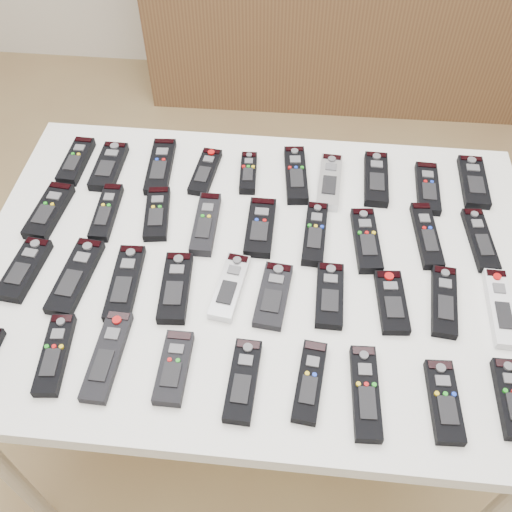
# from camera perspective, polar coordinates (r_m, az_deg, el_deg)

# --- Properties ---
(ground) EXTENTS (4.00, 4.00, 0.00)m
(ground) POSITION_cam_1_polar(r_m,az_deg,el_deg) (1.95, 1.59, -14.66)
(ground) COLOR #9B774E
(ground) RESTS_ON ground
(table) EXTENTS (1.25, 0.88, 0.78)m
(table) POSITION_cam_1_polar(r_m,az_deg,el_deg) (1.31, -0.00, -2.18)
(table) COLOR white
(table) RESTS_ON ground
(sideboard) EXTENTS (1.83, 0.41, 0.91)m
(sideboard) POSITION_cam_1_polar(r_m,az_deg,el_deg) (2.92, 8.58, 23.18)
(sideboard) COLOR #533521
(sideboard) RESTS_ON ground
(remote_0) EXTENTS (0.05, 0.17, 0.02)m
(remote_0) POSITION_cam_1_polar(r_m,az_deg,el_deg) (1.55, -17.54, 9.06)
(remote_0) COLOR black
(remote_0) RESTS_ON table
(remote_1) EXTENTS (0.06, 0.17, 0.02)m
(remote_1) POSITION_cam_1_polar(r_m,az_deg,el_deg) (1.52, -14.50, 8.67)
(remote_1) COLOR black
(remote_1) RESTS_ON table
(remote_2) EXTENTS (0.07, 0.20, 0.02)m
(remote_2) POSITION_cam_1_polar(r_m,az_deg,el_deg) (1.49, -9.54, 8.85)
(remote_2) COLOR black
(remote_2) RESTS_ON table
(remote_3) EXTENTS (0.07, 0.17, 0.02)m
(remote_3) POSITION_cam_1_polar(r_m,az_deg,el_deg) (1.46, -5.09, 8.40)
(remote_3) COLOR black
(remote_3) RESTS_ON table
(remote_4) EXTENTS (0.05, 0.14, 0.02)m
(remote_4) POSITION_cam_1_polar(r_m,az_deg,el_deg) (1.45, -0.78, 8.31)
(remote_4) COLOR black
(remote_4) RESTS_ON table
(remote_5) EXTENTS (0.07, 0.20, 0.02)m
(remote_5) POSITION_cam_1_polar(r_m,az_deg,el_deg) (1.45, 4.01, 8.11)
(remote_5) COLOR black
(remote_5) RESTS_ON table
(remote_6) EXTENTS (0.06, 0.19, 0.02)m
(remote_6) POSITION_cam_1_polar(r_m,az_deg,el_deg) (1.44, 7.35, 7.37)
(remote_6) COLOR #B7B7BC
(remote_6) RESTS_ON table
(remote_7) EXTENTS (0.06, 0.18, 0.02)m
(remote_7) POSITION_cam_1_polar(r_m,az_deg,el_deg) (1.47, 11.91, 7.56)
(remote_7) COLOR black
(remote_7) RESTS_ON table
(remote_8) EXTENTS (0.06, 0.17, 0.02)m
(remote_8) POSITION_cam_1_polar(r_m,az_deg,el_deg) (1.47, 16.79, 6.51)
(remote_8) COLOR black
(remote_8) RESTS_ON table
(remote_9) EXTENTS (0.06, 0.18, 0.02)m
(remote_9) POSITION_cam_1_polar(r_m,az_deg,el_deg) (1.53, 20.93, 6.96)
(remote_9) COLOR black
(remote_9) RESTS_ON table
(remote_10) EXTENTS (0.07, 0.18, 0.02)m
(remote_10) POSITION_cam_1_polar(r_m,az_deg,el_deg) (1.44, -19.99, 4.26)
(remote_10) COLOR black
(remote_10) RESTS_ON table
(remote_11) EXTENTS (0.05, 0.17, 0.02)m
(remote_11) POSITION_cam_1_polar(r_m,az_deg,el_deg) (1.40, -14.74, 4.28)
(remote_11) COLOR black
(remote_11) RESTS_ON table
(remote_12) EXTENTS (0.08, 0.17, 0.02)m
(remote_12) POSITION_cam_1_polar(r_m,az_deg,el_deg) (1.37, -9.87, 4.22)
(remote_12) COLOR black
(remote_12) RESTS_ON table
(remote_13) EXTENTS (0.05, 0.18, 0.02)m
(remote_13) POSITION_cam_1_polar(r_m,az_deg,el_deg) (1.33, -5.05, 3.23)
(remote_13) COLOR black
(remote_13) RESTS_ON table
(remote_14) EXTENTS (0.06, 0.17, 0.02)m
(remote_14) POSITION_cam_1_polar(r_m,az_deg,el_deg) (1.32, 0.43, 2.91)
(remote_14) COLOR black
(remote_14) RESTS_ON table
(remote_15) EXTENTS (0.06, 0.18, 0.02)m
(remote_15) POSITION_cam_1_polar(r_m,az_deg,el_deg) (1.31, 5.91, 2.25)
(remote_15) COLOR black
(remote_15) RESTS_ON table
(remote_16) EXTENTS (0.07, 0.18, 0.02)m
(remote_16) POSITION_cam_1_polar(r_m,az_deg,el_deg) (1.31, 10.96, 1.56)
(remote_16) COLOR black
(remote_16) RESTS_ON table
(remote_17) EXTENTS (0.06, 0.19, 0.02)m
(remote_17) POSITION_cam_1_polar(r_m,az_deg,el_deg) (1.36, 16.68, 2.01)
(remote_17) COLOR black
(remote_17) RESTS_ON table
(remote_18) EXTENTS (0.06, 0.18, 0.02)m
(remote_18) POSITION_cam_1_polar(r_m,az_deg,el_deg) (1.39, 21.50, 1.53)
(remote_18) COLOR black
(remote_18) RESTS_ON table
(remote_19) EXTENTS (0.07, 0.17, 0.02)m
(remote_19) POSITION_cam_1_polar(r_m,az_deg,el_deg) (1.34, -22.14, -1.23)
(remote_19) COLOR black
(remote_19) RESTS_ON table
(remote_20) EXTENTS (0.08, 0.20, 0.02)m
(remote_20) POSITION_cam_1_polar(r_m,az_deg,el_deg) (1.29, -17.59, -1.94)
(remote_20) COLOR black
(remote_20) RESTS_ON table
(remote_21) EXTENTS (0.06, 0.20, 0.02)m
(remote_21) POSITION_cam_1_polar(r_m,az_deg,el_deg) (1.25, -12.97, -2.60)
(remote_21) COLOR black
(remote_21) RESTS_ON table
(remote_22) EXTENTS (0.07, 0.18, 0.02)m
(remote_22) POSITION_cam_1_polar(r_m,az_deg,el_deg) (1.22, -8.06, -3.13)
(remote_22) COLOR black
(remote_22) RESTS_ON table
(remote_23) EXTENTS (0.07, 0.17, 0.02)m
(remote_23) POSITION_cam_1_polar(r_m,az_deg,el_deg) (1.21, -2.64, -3.08)
(remote_23) COLOR #B7B7BC
(remote_23) RESTS_ON table
(remote_24) EXTENTS (0.07, 0.17, 0.02)m
(remote_24) POSITION_cam_1_polar(r_m,az_deg,el_deg) (1.20, 1.74, -3.95)
(remote_24) COLOR black
(remote_24) RESTS_ON table
(remote_25) EXTENTS (0.06, 0.16, 0.02)m
(remote_25) POSITION_cam_1_polar(r_m,az_deg,el_deg) (1.21, 7.37, -3.91)
(remote_25) COLOR black
(remote_25) RESTS_ON table
(remote_26) EXTENTS (0.07, 0.16, 0.02)m
(remote_26) POSITION_cam_1_polar(r_m,az_deg,el_deg) (1.22, 13.41, -4.50)
(remote_26) COLOR black
(remote_26) RESTS_ON table
(remote_27) EXTENTS (0.07, 0.18, 0.02)m
(remote_27) POSITION_cam_1_polar(r_m,az_deg,el_deg) (1.25, 18.29, -4.31)
(remote_27) COLOR black
(remote_27) RESTS_ON table
(remote_28) EXTENTS (0.05, 0.19, 0.02)m
(remote_28) POSITION_cam_1_polar(r_m,az_deg,el_deg) (1.28, 23.25, -4.78)
(remote_28) COLOR silver
(remote_28) RESTS_ON table
(remote_30) EXTENTS (0.06, 0.18, 0.02)m
(remote_30) POSITION_cam_1_polar(r_m,az_deg,el_deg) (1.19, -19.47, -9.23)
(remote_30) COLOR black
(remote_30) RESTS_ON table
(remote_31) EXTENTS (0.06, 0.20, 0.02)m
(remote_31) POSITION_cam_1_polar(r_m,az_deg,el_deg) (1.16, -14.66, -9.61)
(remote_31) COLOR black
(remote_31) RESTS_ON table
(remote_32) EXTENTS (0.05, 0.15, 0.02)m
(remote_32) POSITION_cam_1_polar(r_m,az_deg,el_deg) (1.12, -8.22, -10.98)
(remote_32) COLOR black
(remote_32) RESTS_ON table
(remote_33) EXTENTS (0.06, 0.17, 0.02)m
(remote_33) POSITION_cam_1_polar(r_m,az_deg,el_deg) (1.09, -1.32, -12.34)
(remote_33) COLOR black
(remote_33) RESTS_ON table
(remote_34) EXTENTS (0.06, 0.17, 0.02)m
(remote_34) POSITION_cam_1_polar(r_m,az_deg,el_deg) (1.10, 5.39, -12.38)
(remote_34) COLOR black
(remote_34) RESTS_ON table
(remote_35) EXTENTS (0.06, 0.19, 0.02)m
(remote_35) POSITION_cam_1_polar(r_m,az_deg,el_deg) (1.10, 10.89, -13.26)
(remote_35) COLOR black
(remote_35) RESTS_ON table
(remote_36) EXTENTS (0.06, 0.16, 0.02)m
(remote_36) POSITION_cam_1_polar(r_m,az_deg,el_deg) (1.13, 18.30, -13.63)
(remote_36) COLOR black
(remote_36) RESTS_ON table
(remote_37) EXTENTS (0.05, 0.16, 0.02)m
(remote_37) POSITION_cam_1_polar(r_m,az_deg,el_deg) (1.17, 24.21, -12.89)
(remote_37) COLOR black
(remote_37) RESTS_ON table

